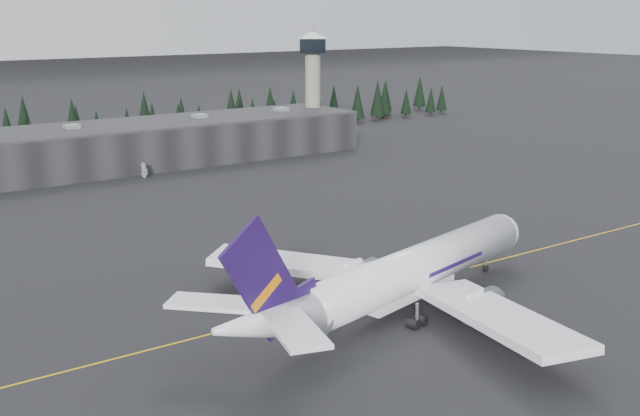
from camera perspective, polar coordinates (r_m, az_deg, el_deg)
ground at (r=135.72m, az=4.97°, el=-5.32°), size 1400.00×1400.00×0.00m
taxiline at (r=134.30m, az=5.53°, el=-5.54°), size 400.00×0.40×0.02m
terminal at (r=240.23m, az=-14.87°, el=4.20°), size 160.00×30.00×12.60m
control_tower at (r=276.26m, az=-0.51°, el=9.42°), size 10.00×10.00×37.70m
treeline at (r=274.58m, az=-17.71°, el=5.41°), size 360.00×20.00×15.00m
jet_main at (r=119.70m, az=5.37°, el=-4.96°), size 70.62×64.43×21.11m
gse_vehicle_b at (r=225.45m, az=-12.35°, el=2.30°), size 4.39×2.05×1.45m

